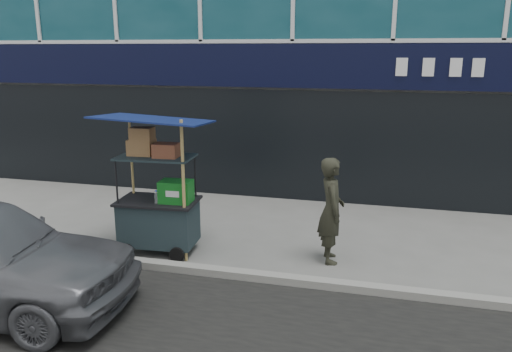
# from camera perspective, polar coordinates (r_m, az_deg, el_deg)

# --- Properties ---
(ground) EXTENTS (80.00, 80.00, 0.00)m
(ground) POSITION_cam_1_polar(r_m,az_deg,el_deg) (7.60, -1.59, -10.93)
(ground) COLOR #60605C
(ground) RESTS_ON ground
(curb) EXTENTS (80.00, 0.18, 0.12)m
(curb) POSITION_cam_1_polar(r_m,az_deg,el_deg) (7.40, -2.02, -11.15)
(curb) COLOR gray
(curb) RESTS_ON ground
(vendor_cart) EXTENTS (1.76, 1.30, 2.28)m
(vendor_cart) POSITION_cam_1_polar(r_m,az_deg,el_deg) (8.20, -11.03, -3.26)
(vendor_cart) COLOR #1C2A2F
(vendor_cart) RESTS_ON ground
(vendor_man) EXTENTS (0.54, 0.69, 1.66)m
(vendor_man) POSITION_cam_1_polar(r_m,az_deg,el_deg) (7.78, 8.60, -3.89)
(vendor_man) COLOR #26271D
(vendor_man) RESTS_ON ground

